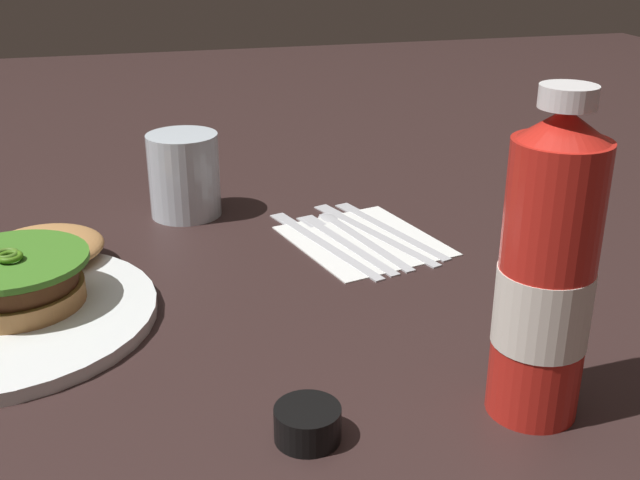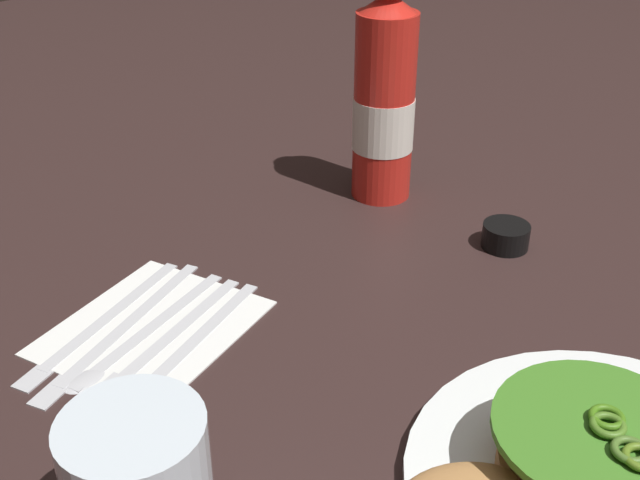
# 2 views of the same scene
# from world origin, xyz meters

# --- Properties ---
(ground_plane) EXTENTS (3.00, 3.00, 0.00)m
(ground_plane) POSITION_xyz_m (0.00, 0.00, 0.00)
(ground_plane) COLOR #2F1F1D
(ketchup_bottle) EXTENTS (0.07, 0.07, 0.24)m
(ketchup_bottle) POSITION_xyz_m (-0.21, -0.26, 0.11)
(ketchup_bottle) COLOR red
(ketchup_bottle) RESTS_ON ground_plane
(condiment_cup) EXTENTS (0.05, 0.05, 0.03)m
(condiment_cup) POSITION_xyz_m (-0.20, -0.09, 0.01)
(condiment_cup) COLOR black
(condiment_cup) RESTS_ON ground_plane
(napkin) EXTENTS (0.20, 0.19, 0.00)m
(napkin) POSITION_xyz_m (0.13, -0.24, 0.00)
(napkin) COLOR white
(napkin) RESTS_ON ground_plane
(table_knife) EXTENTS (0.20, 0.08, 0.00)m
(table_knife) POSITION_xyz_m (0.17, -0.27, 0.00)
(table_knife) COLOR silver
(table_knife) RESTS_ON napkin
(steak_knife) EXTENTS (0.21, 0.09, 0.00)m
(steak_knife) POSITION_xyz_m (0.17, -0.25, 0.00)
(steak_knife) COLOR silver
(steak_knife) RESTS_ON napkin
(spoon_utensil) EXTENTS (0.19, 0.06, 0.00)m
(spoon_utensil) POSITION_xyz_m (0.16, -0.23, 0.00)
(spoon_utensil) COLOR silver
(spoon_utensil) RESTS_ON napkin
(fork_utensil) EXTENTS (0.19, 0.07, 0.00)m
(fork_utensil) POSITION_xyz_m (0.15, -0.21, 0.00)
(fork_utensil) COLOR silver
(fork_utensil) RESTS_ON napkin
(butter_knife) EXTENTS (0.22, 0.08, 0.00)m
(butter_knife) POSITION_xyz_m (0.15, -0.19, 0.00)
(butter_knife) COLOR silver
(butter_knife) RESTS_ON napkin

